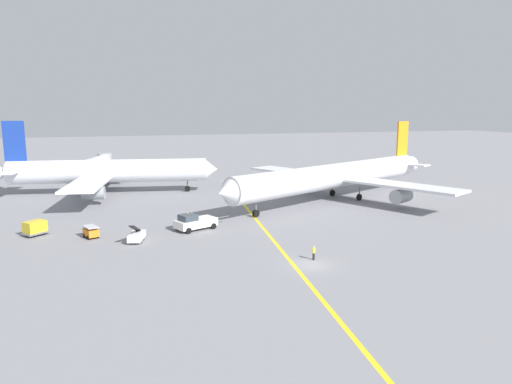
{
  "coord_description": "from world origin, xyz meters",
  "views": [
    {
      "loc": [
        -22.84,
        -48.18,
        18.09
      ],
      "look_at": [
        2.47,
        28.07,
        4.0
      ],
      "focal_mm": 32.7,
      "sensor_mm": 36.0,
      "label": 1
    }
  ],
  "objects_px": {
    "ground_crew_wing_walker_right": "(314,253)",
    "pushback_tug": "(195,222)",
    "jet_bridge": "(97,162)",
    "gse_baggage_cart_near_cluster": "(91,232)",
    "airliner_at_gate_left": "(107,172)",
    "gse_container_dolly_flat": "(35,228)",
    "airliner_being_pushed": "(337,176)",
    "gse_belt_loader_portside": "(137,236)"
  },
  "relations": [
    {
      "from": "airliner_at_gate_left",
      "to": "pushback_tug",
      "type": "relative_size",
      "value": 5.05
    },
    {
      "from": "ground_crew_wing_walker_right",
      "to": "airliner_at_gate_left",
      "type": "bearing_deg",
      "value": 112.15
    },
    {
      "from": "gse_belt_loader_portside",
      "to": "ground_crew_wing_walker_right",
      "type": "distance_m",
      "value": 25.13
    },
    {
      "from": "gse_belt_loader_portside",
      "to": "gse_container_dolly_flat",
      "type": "relative_size",
      "value": 1.31
    },
    {
      "from": "airliner_at_gate_left",
      "to": "gse_belt_loader_portside",
      "type": "distance_m",
      "value": 41.8
    },
    {
      "from": "airliner_at_gate_left",
      "to": "ground_crew_wing_walker_right",
      "type": "height_order",
      "value": "airliner_at_gate_left"
    },
    {
      "from": "pushback_tug",
      "to": "jet_bridge",
      "type": "height_order",
      "value": "jet_bridge"
    },
    {
      "from": "gse_container_dolly_flat",
      "to": "airliner_at_gate_left",
      "type": "bearing_deg",
      "value": 72.15
    },
    {
      "from": "airliner_being_pushed",
      "to": "gse_belt_loader_portside",
      "type": "height_order",
      "value": "airliner_being_pushed"
    },
    {
      "from": "gse_baggage_cart_near_cluster",
      "to": "gse_container_dolly_flat",
      "type": "height_order",
      "value": "gse_container_dolly_flat"
    },
    {
      "from": "jet_bridge",
      "to": "ground_crew_wing_walker_right",
      "type": "bearing_deg",
      "value": -72.4
    },
    {
      "from": "gse_belt_loader_portside",
      "to": "gse_baggage_cart_near_cluster",
      "type": "distance_m",
      "value": 7.32
    },
    {
      "from": "pushback_tug",
      "to": "gse_belt_loader_portside",
      "type": "height_order",
      "value": "gse_belt_loader_portside"
    },
    {
      "from": "airliner_being_pushed",
      "to": "gse_baggage_cart_near_cluster",
      "type": "height_order",
      "value": "airliner_being_pushed"
    },
    {
      "from": "airliner_at_gate_left",
      "to": "gse_container_dolly_flat",
      "type": "distance_m",
      "value": 35.41
    },
    {
      "from": "airliner_being_pushed",
      "to": "jet_bridge",
      "type": "height_order",
      "value": "airliner_being_pushed"
    },
    {
      "from": "jet_bridge",
      "to": "airliner_at_gate_left",
      "type": "bearing_deg",
      "value": -84.57
    },
    {
      "from": "gse_baggage_cart_near_cluster",
      "to": "gse_container_dolly_flat",
      "type": "distance_m",
      "value": 8.71
    },
    {
      "from": "ground_crew_wing_walker_right",
      "to": "gse_container_dolly_flat",
      "type": "bearing_deg",
      "value": 145.62
    },
    {
      "from": "airliner_at_gate_left",
      "to": "gse_belt_loader_portside",
      "type": "bearing_deg",
      "value": -85.76
    },
    {
      "from": "airliner_being_pushed",
      "to": "pushback_tug",
      "type": "relative_size",
      "value": 6.02
    },
    {
      "from": "airliner_at_gate_left",
      "to": "jet_bridge",
      "type": "distance_m",
      "value": 23.01
    },
    {
      "from": "airliner_at_gate_left",
      "to": "gse_container_dolly_flat",
      "type": "bearing_deg",
      "value": -107.85
    },
    {
      "from": "gse_belt_loader_portside",
      "to": "gse_container_dolly_flat",
      "type": "bearing_deg",
      "value": 150.13
    },
    {
      "from": "pushback_tug",
      "to": "jet_bridge",
      "type": "xyz_separation_m",
      "value": [
        -14.22,
        60.44,
        3.34
      ]
    },
    {
      "from": "gse_baggage_cart_near_cluster",
      "to": "airliner_at_gate_left",
      "type": "bearing_deg",
      "value": 85.39
    },
    {
      "from": "jet_bridge",
      "to": "gse_baggage_cart_near_cluster",
      "type": "bearing_deg",
      "value": -90.8
    },
    {
      "from": "pushback_tug",
      "to": "gse_baggage_cart_near_cluster",
      "type": "distance_m",
      "value": 15.06
    },
    {
      "from": "airliner_being_pushed",
      "to": "ground_crew_wing_walker_right",
      "type": "distance_m",
      "value": 40.13
    },
    {
      "from": "gse_belt_loader_portside",
      "to": "gse_container_dolly_flat",
      "type": "height_order",
      "value": "gse_belt_loader_portside"
    },
    {
      "from": "pushback_tug",
      "to": "ground_crew_wing_walker_right",
      "type": "xyz_separation_m",
      "value": [
        11.04,
        -19.16,
        -0.3
      ]
    },
    {
      "from": "gse_baggage_cart_near_cluster",
      "to": "jet_bridge",
      "type": "distance_m",
      "value": 60.45
    },
    {
      "from": "gse_belt_loader_portside",
      "to": "ground_crew_wing_walker_right",
      "type": "xyz_separation_m",
      "value": [
        20.0,
        -15.21,
        0.09
      ]
    },
    {
      "from": "gse_belt_loader_portside",
      "to": "gse_baggage_cart_near_cluster",
      "type": "height_order",
      "value": "gse_belt_loader_portside"
    },
    {
      "from": "ground_crew_wing_walker_right",
      "to": "pushback_tug",
      "type": "bearing_deg",
      "value": 119.94
    },
    {
      "from": "gse_belt_loader_portside",
      "to": "ground_crew_wing_walker_right",
      "type": "height_order",
      "value": "gse_belt_loader_portside"
    },
    {
      "from": "airliner_being_pushed",
      "to": "gse_baggage_cart_near_cluster",
      "type": "xyz_separation_m",
      "value": [
        -47.23,
        -14.61,
        -4.11
      ]
    },
    {
      "from": "ground_crew_wing_walker_right",
      "to": "jet_bridge",
      "type": "height_order",
      "value": "jet_bridge"
    },
    {
      "from": "airliner_at_gate_left",
      "to": "gse_baggage_cart_near_cluster",
      "type": "xyz_separation_m",
      "value": [
        -3.02,
        -37.43,
        -3.99
      ]
    },
    {
      "from": "ground_crew_wing_walker_right",
      "to": "jet_bridge",
      "type": "distance_m",
      "value": 83.59
    },
    {
      "from": "gse_container_dolly_flat",
      "to": "gse_baggage_cart_near_cluster",
      "type": "bearing_deg",
      "value": -26.68
    },
    {
      "from": "airliner_at_gate_left",
      "to": "jet_bridge",
      "type": "xyz_separation_m",
      "value": [
        -2.18,
        22.9,
        -0.31
      ]
    }
  ]
}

